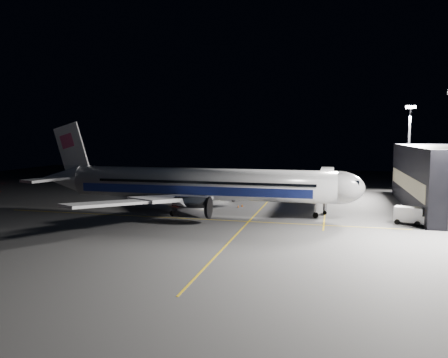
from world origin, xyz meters
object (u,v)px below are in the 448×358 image
jet_bridge (327,180)px  baggage_tug (221,195)px  service_truck (412,215)px  safety_cone_b (188,203)px  floodlight_mast_north (409,142)px  safety_cone_c (238,206)px  airliner (195,184)px  safety_cone_a (242,205)px

jet_bridge → baggage_tug: (-22.60, -0.49, -3.82)m
service_truck → safety_cone_b: (-40.75, 10.04, -1.23)m
floodlight_mast_north → safety_cone_c: 44.33m
service_truck → safety_cone_b: size_ratio=11.36×
airliner → baggage_tug: (0.48, 17.56, -4.40)m
safety_cone_a → floodlight_mast_north: bearing=35.1°
airliner → safety_cone_b: (-4.14, 7.87, -4.91)m
airliner → floodlight_mast_north: size_ratio=2.97×
floodlight_mast_north → safety_cone_a: (-34.00, -23.91, -12.09)m
jet_bridge → floodlight_mast_north: 24.06m
jet_bridge → safety_cone_b: (-27.22, -10.19, -4.33)m
airliner → service_truck: (36.61, -2.17, -3.67)m
airliner → safety_cone_a: bearing=48.8°
baggage_tug → safety_cone_c: size_ratio=4.86×
baggage_tug → safety_cone_c: 12.21m
jet_bridge → airliner: bearing=-142.0°
jet_bridge → safety_cone_b: bearing=-159.5°
baggage_tug → safety_cone_b: baggage_tug is taller
floodlight_mast_north → service_truck: size_ratio=3.55×
safety_cone_a → jet_bridge: bearing=32.0°
service_truck → floodlight_mast_north: bearing=101.9°
floodlight_mast_north → service_truck: floodlight_mast_north is taller
floodlight_mast_north → safety_cone_a: size_ratio=36.46×
safety_cone_b → safety_cone_c: bearing=-4.8°
safety_cone_b → service_truck: bearing=-13.8°
jet_bridge → floodlight_mast_north: bearing=37.7°
baggage_tug → safety_cone_a: bearing=-64.7°
floodlight_mast_north → service_truck: 36.13m
airliner → safety_cone_b: airliner is taller
jet_bridge → safety_cone_a: 19.34m
jet_bridge → safety_cone_a: size_ratio=60.59×
baggage_tug → safety_cone_a: (6.60, -9.48, -0.47)m
safety_cone_a → safety_cone_b: safety_cone_a is taller
airliner → safety_cone_a: size_ratio=108.28×
safety_cone_c → service_truck: bearing=-16.9°
safety_cone_c → safety_cone_b: bearing=175.2°
floodlight_mast_north → airliner: bearing=-142.1°
airliner → baggage_tug: airliner is taller
jet_bridge → safety_cone_a: (-16.00, -9.98, -4.30)m
baggage_tug → safety_cone_b: bearing=-125.0°
service_truck → baggage_tug: 41.17m
jet_bridge → service_truck: bearing=-56.2°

